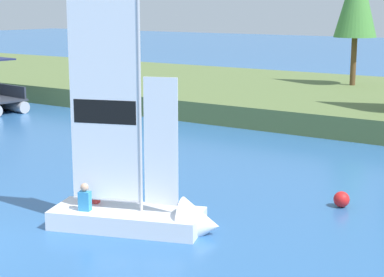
% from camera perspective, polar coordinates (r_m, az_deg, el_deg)
% --- Properties ---
extents(shore_bank, '(80.00, 15.50, 0.97)m').
position_cam_1_polar(shore_bank, '(34.91, 12.48, 3.39)').
color(shore_bank, '#5B703D').
rests_on(shore_bank, ground).
extents(sailboat, '(4.35, 2.68, 6.08)m').
position_cam_1_polar(sailboat, '(15.75, -3.67, -6.37)').
color(sailboat, white).
rests_on(sailboat, ground).
extents(channel_buoy, '(0.43, 0.43, 0.43)m').
position_cam_1_polar(channel_buoy, '(17.96, 13.03, -5.24)').
color(channel_buoy, red).
rests_on(channel_buoy, ground).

